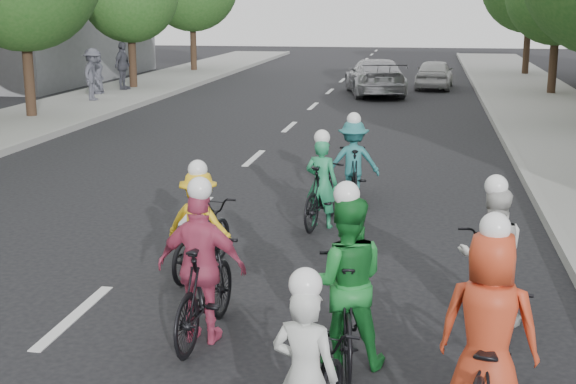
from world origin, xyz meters
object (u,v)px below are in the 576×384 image
(follow_car_lead, at_px, (375,77))
(follow_car_trail, at_px, (434,74))
(cyclist_5, at_px, (322,191))
(cyclist_7, at_px, (353,167))
(cyclist_3, at_px, (204,280))
(spectator_2, at_px, (96,72))
(cyclist_4, at_px, (487,349))
(spectator_1, at_px, (123,66))
(cyclist_2, at_px, (201,232))
(spectator_0, at_px, (93,74))
(cyclist_6, at_px, (491,269))
(cyclist_1, at_px, (345,295))

(follow_car_lead, xyz_separation_m, follow_car_trail, (2.35, 2.91, -0.09))
(cyclist_5, distance_m, cyclist_7, 1.82)
(cyclist_3, bearing_deg, spectator_2, -60.49)
(follow_car_trail, relative_size, spectator_2, 2.24)
(cyclist_4, distance_m, cyclist_5, 6.44)
(cyclist_5, relative_size, spectator_1, 0.94)
(cyclist_3, bearing_deg, cyclist_2, -69.30)
(spectator_2, bearing_deg, spectator_1, -17.43)
(spectator_0, relative_size, spectator_1, 0.97)
(cyclist_2, xyz_separation_m, spectator_0, (-8.96, 17.42, 0.51))
(follow_car_lead, bearing_deg, cyclist_4, 84.25)
(spectator_0, bearing_deg, cyclist_2, -154.71)
(cyclist_6, bearing_deg, spectator_1, -65.09)
(spectator_0, distance_m, spectator_1, 3.72)
(cyclist_5, height_order, spectator_0, spectator_0)
(cyclist_5, bearing_deg, cyclist_3, 93.34)
(cyclist_5, bearing_deg, follow_car_lead, -77.51)
(cyclist_4, xyz_separation_m, follow_car_lead, (-2.64, 25.58, 0.06))
(cyclist_1, xyz_separation_m, spectator_0, (-11.17, 19.87, 0.36))
(spectator_0, relative_size, spectator_2, 1.13)
(cyclist_7, height_order, spectator_1, spectator_1)
(follow_car_trail, distance_m, spectator_1, 13.13)
(cyclist_6, relative_size, spectator_1, 0.98)
(follow_car_trail, bearing_deg, spectator_2, 27.41)
(cyclist_2, height_order, cyclist_4, cyclist_4)
(spectator_2, bearing_deg, cyclist_7, -145.73)
(cyclist_6, xyz_separation_m, spectator_1, (-13.01, 22.17, 0.50))
(follow_car_lead, bearing_deg, spectator_2, 2.64)
(cyclist_7, distance_m, spectator_0, 16.80)
(cyclist_1, bearing_deg, follow_car_trail, -100.77)
(cyclist_1, relative_size, follow_car_trail, 0.51)
(spectator_0, bearing_deg, follow_car_lead, -66.17)
(cyclist_2, distance_m, spectator_1, 23.07)
(cyclist_4, relative_size, spectator_1, 1.06)
(cyclist_5, bearing_deg, cyclist_6, 134.69)
(cyclist_1, height_order, spectator_0, spectator_0)
(cyclist_7, xyz_separation_m, follow_car_lead, (-0.76, 17.76, 0.08))
(cyclist_5, bearing_deg, spectator_2, -45.56)
(cyclist_2, distance_m, cyclist_3, 2.24)
(cyclist_2, relative_size, cyclist_5, 1.03)
(follow_car_trail, xyz_separation_m, spectator_1, (-12.51, -3.96, 0.48))
(cyclist_7, relative_size, spectator_0, 0.93)
(cyclist_7, distance_m, follow_car_trail, 20.73)
(cyclist_5, bearing_deg, spectator_1, -48.96)
(spectator_0, bearing_deg, cyclist_5, -147.14)
(cyclist_5, bearing_deg, cyclist_1, 111.29)
(cyclist_1, distance_m, cyclist_6, 2.08)
(spectator_2, bearing_deg, follow_car_lead, -78.45)
(cyclist_2, height_order, follow_car_trail, cyclist_2)
(cyclist_5, relative_size, follow_car_trail, 0.49)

